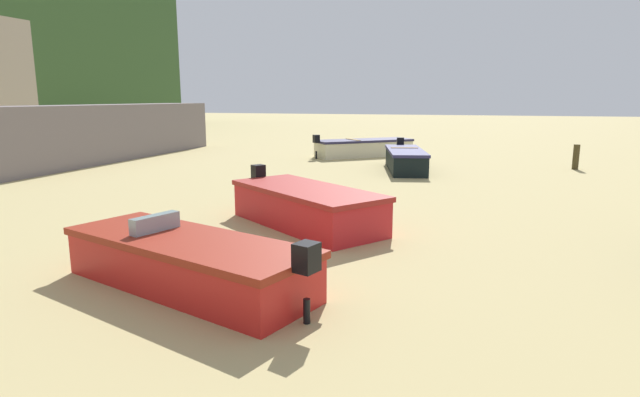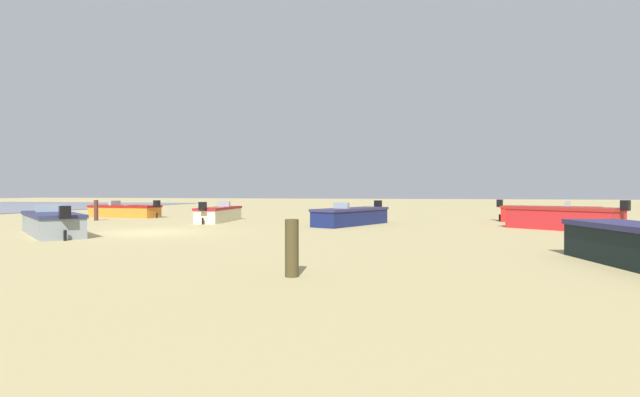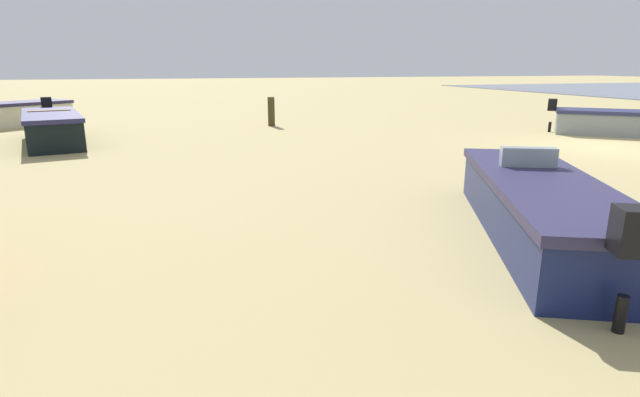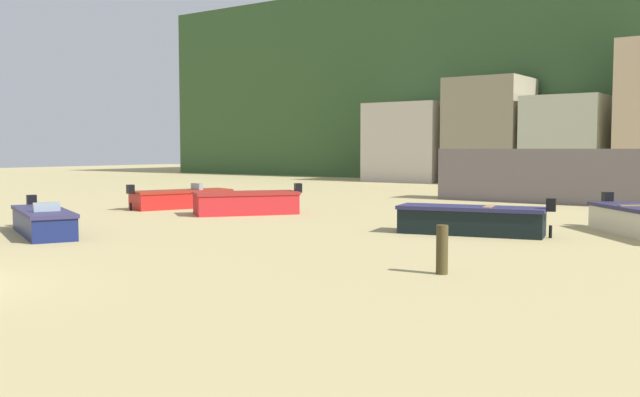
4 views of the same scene
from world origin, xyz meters
The scene contains 4 objects.
ground_plane centered at (0.00, 0.00, 0.00)m, with size 160.00×160.00×0.00m, color tan.
boat_black_0 centered at (5.47, 15.11, 0.46)m, with size 4.95×2.46×1.22m.
boat_navy_6 centered at (-5.67, 7.10, 0.42)m, with size 4.92×3.23×1.13m.
mooring_post_near_water centered at (7.85, 8.03, 0.54)m, with size 0.26×0.26×1.08m, color #42381E.
Camera 3 is at (-10.88, 11.75, 2.25)m, focal length 27.77 mm.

